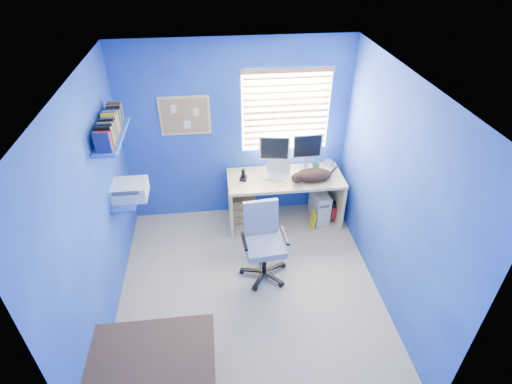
{
  "coord_description": "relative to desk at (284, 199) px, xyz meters",
  "views": [
    {
      "loc": [
        -0.3,
        -3.2,
        3.63
      ],
      "look_at": [
        0.15,
        0.65,
        0.95
      ],
      "focal_mm": 28.0,
      "sensor_mm": 36.0,
      "label": 1
    }
  ],
  "objects": [
    {
      "name": "window_blinds",
      "position": [
        0.03,
        0.31,
        1.18
      ],
      "size": [
        1.15,
        0.05,
        1.1
      ],
      "color": "white",
      "rests_on": "ground"
    },
    {
      "name": "wall_left",
      "position": [
        -2.12,
        -1.26,
        0.88
      ],
      "size": [
        0.01,
        3.2,
        2.5
      ],
      "primitive_type": "cube",
      "color": "#1E38B2",
      "rests_on": "ground"
    },
    {
      "name": "desk",
      "position": [
        0.0,
        0.0,
        0.0
      ],
      "size": [
        1.56,
        0.65,
        0.74
      ],
      "primitive_type": "cube",
      "color": "tan",
      "rests_on": "floor"
    },
    {
      "name": "wall_right",
      "position": [
        0.88,
        -1.26,
        0.88
      ],
      "size": [
        0.01,
        3.2,
        2.5
      ],
      "primitive_type": "cube",
      "color": "#1E38B2",
      "rests_on": "ground"
    },
    {
      "name": "phone",
      "position": [
        -0.57,
        0.01,
        0.45
      ],
      "size": [
        0.12,
        0.13,
        0.17
      ],
      "primitive_type": "cube",
      "rotation": [
        0.0,
        0.0,
        -0.28
      ],
      "color": "black",
      "rests_on": "desk"
    },
    {
      "name": "laptop",
      "position": [
        -0.11,
        0.02,
        0.48
      ],
      "size": [
        0.4,
        0.35,
        0.22
      ],
      "primitive_type": "cube",
      "rotation": [
        0.0,
        0.0,
        -0.34
      ],
      "color": "silver",
      "rests_on": "desk"
    },
    {
      "name": "drawer_boxes",
      "position": [
        -0.58,
        0.1,
        -0.17
      ],
      "size": [
        0.35,
        0.28,
        0.41
      ],
      "primitive_type": "cube",
      "color": "tan",
      "rests_on": "floor"
    },
    {
      "name": "wall_front",
      "position": [
        -0.62,
        -2.86,
        0.88
      ],
      "size": [
        3.0,
        0.01,
        2.5
      ],
      "primitive_type": "cube",
      "color": "#1E38B2",
      "rests_on": "ground"
    },
    {
      "name": "wall_back",
      "position": [
        -0.62,
        0.34,
        0.88
      ],
      "size": [
        3.0,
        0.01,
        2.5
      ],
      "primitive_type": "cube",
      "color": "#1E38B2",
      "rests_on": "ground"
    },
    {
      "name": "backpack",
      "position": [
        0.73,
        -0.04,
        -0.22
      ],
      "size": [
        0.28,
        0.23,
        0.31
      ],
      "primitive_type": "ellipsoid",
      "rotation": [
        0.0,
        0.0,
        0.12
      ],
      "color": "black",
      "rests_on": "floor"
    },
    {
      "name": "mug",
      "position": [
        0.44,
        0.13,
        0.42
      ],
      "size": [
        0.1,
        0.09,
        0.1
      ],
      "primitive_type": "imported",
      "color": "#2E753C",
      "rests_on": "desk"
    },
    {
      "name": "monitor_right",
      "position": [
        0.31,
        0.18,
        0.64
      ],
      "size": [
        0.4,
        0.13,
        0.54
      ],
      "primitive_type": "cube",
      "rotation": [
        0.0,
        0.0,
        0.03
      ],
      "color": "silver",
      "rests_on": "desk"
    },
    {
      "name": "bed_corner",
      "position": [
        -1.61,
        -2.38,
        -0.11
      ],
      "size": [
        1.1,
        0.78,
        0.53
      ],
      "primitive_type": "cube",
      "color": "#452F21",
      "rests_on": "floor"
    },
    {
      "name": "yellow_book",
      "position": [
        0.38,
        -0.19,
        -0.25
      ],
      "size": [
        0.03,
        0.17,
        0.24
      ],
      "primitive_type": "cube",
      "color": "yellow",
      "rests_on": "floor"
    },
    {
      "name": "wall_shelves",
      "position": [
        -1.97,
        -0.51,
        1.06
      ],
      "size": [
        0.42,
        0.9,
        1.05
      ],
      "color": "blue",
      "rests_on": "ground"
    },
    {
      "name": "cd_spindle",
      "position": [
        0.65,
        0.24,
        0.41
      ],
      "size": [
        0.13,
        0.13,
        0.07
      ],
      "primitive_type": "cylinder",
      "color": "silver",
      "rests_on": "desk"
    },
    {
      "name": "corkboard",
      "position": [
        -1.27,
        0.33,
        1.18
      ],
      "size": [
        0.64,
        0.02,
        0.52
      ],
      "color": "tan",
      "rests_on": "ground"
    },
    {
      "name": "tower_pc",
      "position": [
        0.52,
        0.01,
        -0.14
      ],
      "size": [
        0.22,
        0.45,
        0.45
      ],
      "primitive_type": "cube",
      "rotation": [
        0.0,
        0.0,
        0.07
      ],
      "color": "beige",
      "rests_on": "floor"
    },
    {
      "name": "cat",
      "position": [
        0.35,
        -0.12,
        0.46
      ],
      "size": [
        0.53,
        0.38,
        0.17
      ],
      "primitive_type": "ellipsoid",
      "rotation": [
        0.0,
        0.0,
        0.3
      ],
      "color": "black",
      "rests_on": "desk"
    },
    {
      "name": "office_chair",
      "position": [
        -0.42,
        -0.98,
        -0.02
      ],
      "size": [
        0.59,
        0.59,
        0.95
      ],
      "color": "black",
      "rests_on": "floor"
    },
    {
      "name": "ceiling",
      "position": [
        -0.62,
        -1.26,
        2.13
      ],
      "size": [
        3.0,
        3.2,
        0.0
      ],
      "primitive_type": "cube",
      "color": "white",
      "rests_on": "wall_back"
    },
    {
      "name": "floor",
      "position": [
        -0.62,
        -1.26,
        -0.37
      ],
      "size": [
        3.0,
        3.2,
        0.0
      ],
      "primitive_type": "cube",
      "color": "tan",
      "rests_on": "ground"
    },
    {
      "name": "monitor_left",
      "position": [
        -0.14,
        0.17,
        0.64
      ],
      "size": [
        0.41,
        0.18,
        0.54
      ],
      "primitive_type": "cube",
      "rotation": [
        0.0,
        0.0,
        -0.16
      ],
      "color": "silver",
      "rests_on": "desk"
    }
  ]
}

